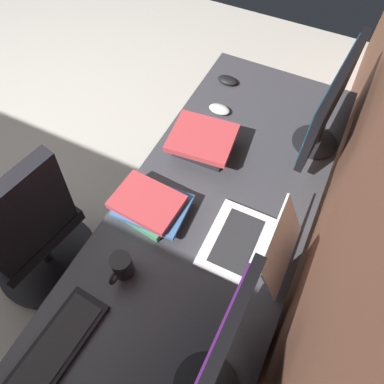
{
  "coord_description": "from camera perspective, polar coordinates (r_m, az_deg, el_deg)",
  "views": [
    {
      "loc": [
        0.77,
        1.95,
        1.96
      ],
      "look_at": [
        0.18,
        1.66,
        0.95
      ],
      "focal_mm": 33.4,
      "sensor_mm": 36.0,
      "label": 1
    }
  ],
  "objects": [
    {
      "name": "drawer_pedestal",
      "position": [
        1.67,
        -0.96,
        -18.14
      ],
      "size": [
        0.4,
        0.51,
        0.69
      ],
      "color": "#38383D",
      "rests_on": "ground"
    },
    {
      "name": "coffee_mug",
      "position": [
        1.29,
        -11.13,
        -11.54
      ],
      "size": [
        0.11,
        0.07,
        0.11
      ],
      "color": "black",
      "rests_on": "desk"
    },
    {
      "name": "mouse_spare",
      "position": [
        1.76,
        4.39,
        13.03
      ],
      "size": [
        0.06,
        0.1,
        0.03
      ],
      "primitive_type": "ellipsoid",
      "color": "silver",
      "rests_on": "desk"
    },
    {
      "name": "office_chair",
      "position": [
        1.84,
        -24.52,
        -5.96
      ],
      "size": [
        0.56,
        0.58,
        0.97
      ],
      "color": "black",
      "rests_on": "ground"
    },
    {
      "name": "keyboard_main",
      "position": [
        1.31,
        -21.56,
        -22.95
      ],
      "size": [
        0.43,
        0.17,
        0.02
      ],
      "color": "black",
      "rests_on": "desk"
    },
    {
      "name": "laptop_leftmost",
      "position": [
        1.32,
        9.8,
        -8.09
      ],
      "size": [
        0.31,
        0.31,
        0.2
      ],
      "color": "white",
      "rests_on": "desk"
    },
    {
      "name": "monitor_primary",
      "position": [
        0.97,
        2.58,
        -27.49
      ],
      "size": [
        0.53,
        0.2,
        0.45
      ],
      "color": "black",
      "rests_on": "desk"
    },
    {
      "name": "monitor_secondary",
      "position": [
        1.56,
        21.27,
        13.15
      ],
      "size": [
        0.57,
        0.2,
        0.41
      ],
      "color": "black",
      "rests_on": "desk"
    },
    {
      "name": "desk",
      "position": [
        1.44,
        1.8,
        -6.91
      ],
      "size": [
        2.06,
        0.74,
        0.73
      ],
      "color": "#38383D",
      "rests_on": "ground"
    },
    {
      "name": "book_stack_far",
      "position": [
        1.56,
        1.65,
        8.08
      ],
      "size": [
        0.26,
        0.29,
        0.1
      ],
      "color": "black",
      "rests_on": "desk"
    },
    {
      "name": "book_stack_near",
      "position": [
        1.4,
        -6.74,
        -2.07
      ],
      "size": [
        0.23,
        0.29,
        0.08
      ],
      "color": "#3D8456",
      "rests_on": "desk"
    },
    {
      "name": "mouse_main",
      "position": [
        1.92,
        5.71,
        17.32
      ],
      "size": [
        0.06,
        0.1,
        0.03
      ],
      "primitive_type": "ellipsoid",
      "color": "black",
      "rests_on": "desk"
    }
  ]
}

